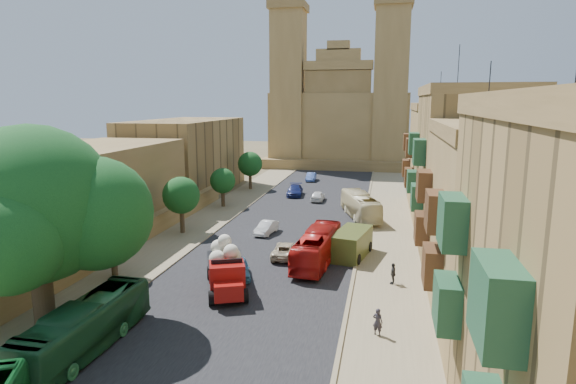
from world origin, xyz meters
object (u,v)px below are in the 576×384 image
at_px(bus_green_north, 85,327).
at_px(pedestrian_a, 378,322).
at_px(church, 340,116).
at_px(car_white_a, 266,228).
at_px(street_tree_d, 250,164).
at_px(pedestrian_c, 393,274).
at_px(car_dkblue, 295,190).
at_px(bus_cream_east, 360,206).
at_px(car_blue_a, 239,269).
at_px(ficus_tree, 36,210).
at_px(car_white_b, 318,196).
at_px(street_tree_b, 181,196).
at_px(olive_pickup, 351,244).
at_px(bus_red_east, 317,247).
at_px(street_tree_c, 223,181).
at_px(car_blue_b, 311,177).
at_px(red_truck, 226,267).
at_px(street_tree_a, 112,236).
at_px(car_cream, 286,250).

bearing_deg(bus_green_north, pedestrian_a, 19.01).
distance_m(church, car_white_a, 54.19).
bearing_deg(street_tree_d, pedestrian_c, -59.51).
bearing_deg(car_dkblue, car_white_a, -93.77).
distance_m(street_tree_d, pedestrian_a, 45.53).
relative_size(bus_cream_east, car_blue_a, 2.54).
height_order(church, ficus_tree, church).
height_order(bus_green_north, bus_cream_east, bus_cream_east).
relative_size(car_white_b, pedestrian_c, 2.47).
relative_size(church, bus_green_north, 3.92).
relative_size(church, street_tree_b, 6.65).
relative_size(olive_pickup, car_white_a, 1.54).
bearing_deg(bus_red_east, car_white_b, -77.88).
xyz_separation_m(street_tree_c, car_blue_b, (7.52, 20.84, -2.48)).
relative_size(car_white_a, pedestrian_c, 2.38).
height_order(street_tree_d, pedestrian_c, street_tree_d).
height_order(red_truck, car_blue_b, red_truck).
xyz_separation_m(street_tree_a, olive_pickup, (16.50, 8.00, -1.94)).
height_order(ficus_tree, olive_pickup, ficus_tree).
xyz_separation_m(car_white_a, pedestrian_c, (11.71, -10.77, 0.16)).
height_order(car_blue_b, pedestrian_c, pedestrian_c).
bearing_deg(street_tree_d, car_dkblue, -26.70).
relative_size(street_tree_a, car_white_a, 1.24).
xyz_separation_m(ficus_tree, street_tree_d, (-0.60, 43.99, -3.10)).
bearing_deg(bus_cream_east, red_truck, 53.63).
bearing_deg(street_tree_c, pedestrian_a, -57.27).
distance_m(car_white_a, car_cream, 7.25).
xyz_separation_m(street_tree_d, pedestrian_a, (18.86, -41.34, -2.86)).
relative_size(street_tree_a, bus_red_east, 0.48).
bearing_deg(car_dkblue, street_tree_a, -108.85).
xyz_separation_m(street_tree_b, car_cream, (11.33, -5.27, -3.05)).
distance_m(bus_red_east, car_white_a, 9.52).
height_order(bus_green_north, pedestrian_c, bus_green_north).
relative_size(ficus_tree, pedestrian_a, 7.40).
xyz_separation_m(ficus_tree, street_tree_a, (-0.60, 7.99, -3.73)).
height_order(car_white_a, pedestrian_a, pedestrian_a).
distance_m(ficus_tree, pedestrian_a, 19.39).
bearing_deg(red_truck, street_tree_a, 174.11).
bearing_deg(street_tree_d, car_white_a, -70.53).
relative_size(church, street_tree_a, 8.12).
bearing_deg(street_tree_b, car_dkblue, 70.47).
bearing_deg(church, street_tree_d, -108.09).
height_order(olive_pickup, bus_cream_east, bus_cream_east).
distance_m(ficus_tree, bus_green_north, 6.91).
xyz_separation_m(bus_green_north, car_blue_b, (3.14, 54.81, -0.66)).
bearing_deg(car_blue_b, car_dkblue, -93.34).
bearing_deg(car_dkblue, olive_pickup, -75.42).
bearing_deg(car_white_b, red_truck, 87.06).
bearing_deg(street_tree_c, olive_pickup, -44.12).
bearing_deg(street_tree_b, bus_cream_east, 30.02).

